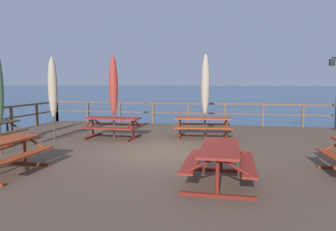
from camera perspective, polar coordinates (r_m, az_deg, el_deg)
name	(u,v)px	position (r m, az deg, el deg)	size (l,w,h in m)	color
ground_plane	(162,172)	(9.50, -1.12, -10.44)	(600.00, 600.00, 0.00)	navy
wooden_deck	(162,162)	(9.41, -1.13, -8.60)	(14.58, 12.89, 0.63)	brown
railing_waterside_far	(188,110)	(15.38, 3.77, 1.11)	(14.38, 0.10, 1.09)	brown
picnic_table_front_left	(203,123)	(11.76, 6.42, -1.33)	(2.23, 1.59, 0.78)	#993819
picnic_table_front_right	(113,123)	(11.80, -10.12, -1.37)	(2.09, 1.51, 0.78)	maroon
picnic_table_back_right	(2,149)	(8.04, -28.29, -5.48)	(1.46, 1.97, 0.78)	#993819
picnic_table_mid_right	(220,156)	(6.50, 9.50, -7.39)	(1.44, 2.08, 0.78)	maroon
patio_umbrella_tall_back_right	(205,85)	(11.72, 6.89, 5.64)	(0.32, 0.32, 3.13)	#4C3828
patio_umbrella_tall_mid_left	(113,86)	(11.61, -10.02, 5.38)	(0.32, 0.32, 3.07)	#4C3828
patio_umbrella_tall_mid_right	(53,88)	(11.65, -20.44, 4.78)	(0.32, 0.32, 2.97)	#4C3828
lamp_post_hooked	(336,82)	(15.21, 28.45, 5.49)	(0.54, 0.53, 3.20)	black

